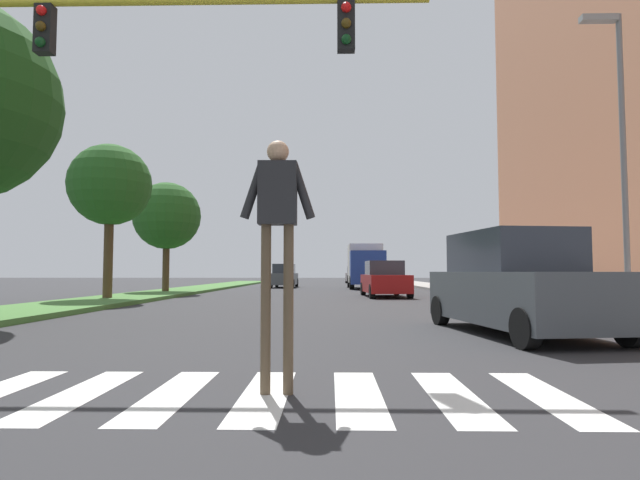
{
  "coord_description": "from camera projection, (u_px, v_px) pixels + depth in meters",
  "views": [
    {
      "loc": [
        0.63,
        3.08,
        1.19
      ],
      "look_at": [
        0.3,
        19.74,
        2.21
      ],
      "focal_mm": 28.91,
      "sensor_mm": 36.0,
      "label": 1
    }
  ],
  "objects": [
    {
      "name": "crosswalk",
      "position": [
        265.0,
        395.0,
        4.95
      ],
      "size": [
        5.85,
        2.2,
        0.01
      ],
      "color": "silver",
      "rests_on": "ground_plane"
    },
    {
      "name": "sedan_distant",
      "position": [
        284.0,
        277.0,
        38.26
      ],
      "size": [
        1.83,
        4.53,
        1.75
      ],
      "color": "#474C51",
      "rests_on": "ground_plane"
    },
    {
      "name": "pedestrian_performer",
      "position": [
        278.0,
        223.0,
        5.08
      ],
      "size": [
        0.75,
        0.25,
        2.49
      ],
      "color": "brown",
      "rests_on": "ground_plane"
    },
    {
      "name": "traffic_light_gantry",
      "position": [
        42.0,
        74.0,
        8.28
      ],
      "size": [
        8.96,
        0.3,
        6.0
      ],
      "color": "gold",
      "rests_on": "median_strip"
    },
    {
      "name": "tree_far",
      "position": [
        110.0,
        186.0,
        20.7
      ],
      "size": [
        3.26,
        3.26,
        6.16
      ],
      "color": "#4C3823",
      "rests_on": "median_strip"
    },
    {
      "name": "median_strip",
      "position": [
        154.0,
        294.0,
        24.97
      ],
      "size": [
        3.14,
        64.0,
        0.15
      ],
      "primitive_type": "cube",
      "color": "#477A38",
      "rests_on": "ground_plane"
    },
    {
      "name": "sedan_far_horizon",
      "position": [
        355.0,
        275.0,
        53.78
      ],
      "size": [
        2.23,
        4.16,
        1.7
      ],
      "color": "#B7B7BC",
      "rests_on": "ground_plane"
    },
    {
      "name": "tree_distant",
      "position": [
        167.0,
        216.0,
        27.73
      ],
      "size": [
        3.6,
        3.6,
        5.84
      ],
      "color": "#4C3823",
      "rests_on": "median_strip"
    },
    {
      "name": "sedan_midblock",
      "position": [
        385.0,
        280.0,
        24.24
      ],
      "size": [
        2.09,
        4.35,
        1.69
      ],
      "color": "maroon",
      "rests_on": "ground_plane"
    },
    {
      "name": "ground_plane",
      "position": [
        318.0,
        294.0,
        26.8
      ],
      "size": [
        140.0,
        140.0,
        0.0
      ],
      "primitive_type": "plane",
      "color": "#2D2D30"
    },
    {
      "name": "suv_crossing",
      "position": [
        516.0,
        285.0,
        9.87
      ],
      "size": [
        2.54,
        4.82,
        1.97
      ],
      "color": "#474C51",
      "rests_on": "ground_plane"
    },
    {
      "name": "street_lamp_right",
      "position": [
        619.0,
        134.0,
        12.77
      ],
      "size": [
        1.02,
        0.24,
        7.5
      ],
      "color": "slate",
      "rests_on": "sidewalk_right"
    },
    {
      "name": "truck_box_delivery",
      "position": [
        365.0,
        265.0,
        36.25
      ],
      "size": [
        2.4,
        6.2,
        3.1
      ],
      "color": "navy",
      "rests_on": "ground_plane"
    },
    {
      "name": "sidewalk_right",
      "position": [
        492.0,
        295.0,
        24.64
      ],
      "size": [
        3.0,
        64.0,
        0.15
      ],
      "primitive_type": "cube",
      "color": "#9E9991",
      "rests_on": "ground_plane"
    }
  ]
}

